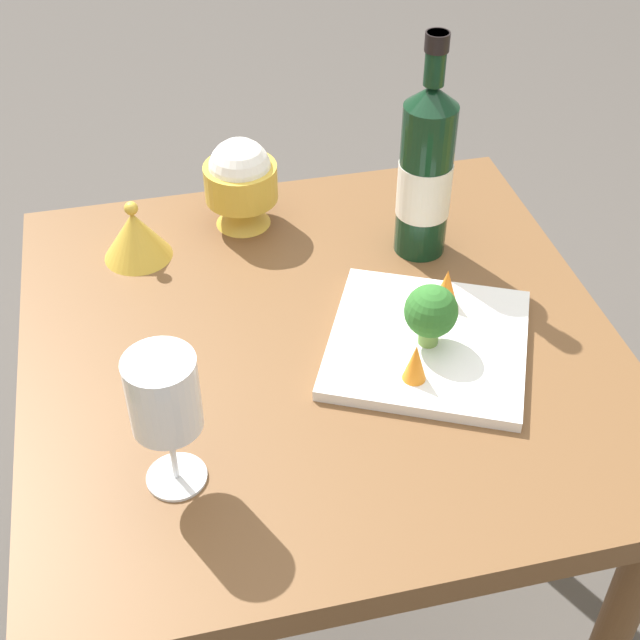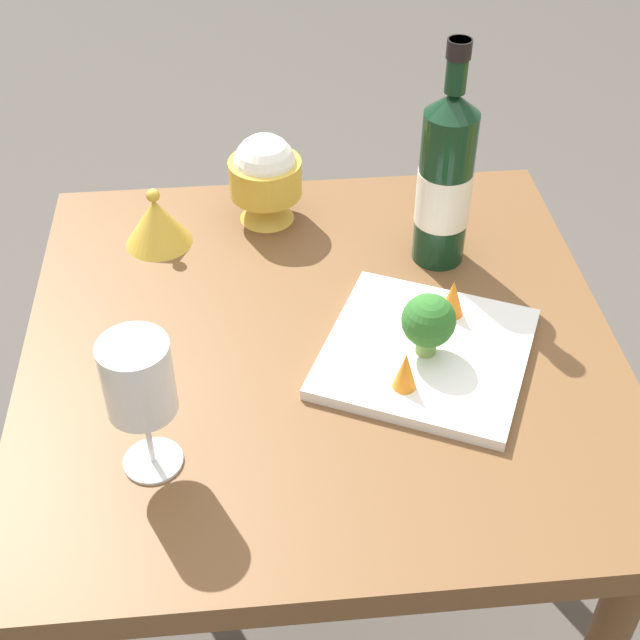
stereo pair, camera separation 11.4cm
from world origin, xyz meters
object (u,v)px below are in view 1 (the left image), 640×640
rice_bowl (241,181)px  serving_plate (428,343)px  carrot_garnish_right (447,287)px  wine_bottle (426,171)px  rice_bowl_lid (135,235)px  wine_glass (164,397)px  broccoli_floret (431,312)px  carrot_garnish_left (415,362)px

rice_bowl → serving_plate: 0.39m
carrot_garnish_right → wine_bottle: bearing=-4.7°
rice_bowl_lid → carrot_garnish_right: 0.45m
wine_glass → rice_bowl_lid: 0.44m
wine_bottle → broccoli_floret: size_ratio=3.86×
broccoli_floret → carrot_garnish_right: broccoli_floret is taller
rice_bowl_lid → serving_plate: (-0.29, -0.35, -0.03)m
rice_bowl → carrot_garnish_left: (-0.40, -0.15, -0.03)m
serving_plate → carrot_garnish_right: size_ratio=6.24×
wine_glass → broccoli_floret: size_ratio=2.09×
broccoli_floret → serving_plate: bearing=-22.7°
carrot_garnish_left → carrot_garnish_right: (0.13, -0.08, 0.00)m
rice_bowl_lid → carrot_garnish_right: rice_bowl_lid is taller
serving_plate → rice_bowl: bearing=29.0°
wine_bottle → serving_plate: wine_bottle is taller
broccoli_floret → carrot_garnish_left: 0.07m
wine_glass → rice_bowl: bearing=-17.7°
wine_bottle → wine_glass: wine_bottle is taller
rice_bowl → serving_plate: bearing=-151.0°
rice_bowl → serving_plate: (-0.34, -0.19, -0.07)m
serving_plate → carrot_garnish_left: (-0.07, 0.04, 0.03)m
rice_bowl → rice_bowl_lid: rice_bowl is taller
rice_bowl → wine_glass: bearing=162.3°
serving_plate → broccoli_floret: bearing=157.3°
rice_bowl_lid → carrot_garnish_right: size_ratio=1.88×
wine_glass → serving_plate: bearing=-67.3°
rice_bowl_lid → carrot_garnish_left: rice_bowl_lid is taller
serving_plate → carrot_garnish_left: size_ratio=6.26×
wine_bottle → carrot_garnish_left: 0.31m
carrot_garnish_right → broccoli_floret: bearing=146.2°
wine_glass → broccoli_floret: bearing=-68.0°
carrot_garnish_left → broccoli_floret: bearing=-32.4°
wine_glass → serving_plate: (0.14, -0.34, -0.12)m
rice_bowl → broccoli_floret: bearing=-151.8°
broccoli_floret → carrot_garnish_right: size_ratio=1.61×
wine_bottle → rice_bowl: size_ratio=2.33×
wine_bottle → carrot_garnish_left: size_ratio=6.23×
wine_glass → broccoli_floret: (0.14, -0.34, -0.06)m
serving_plate → carrot_garnish_left: bearing=148.4°
rice_bowl → serving_plate: rice_bowl is taller
rice_bowl → carrot_garnish_left: rice_bowl is taller
rice_bowl → broccoli_floret: size_ratio=1.65×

